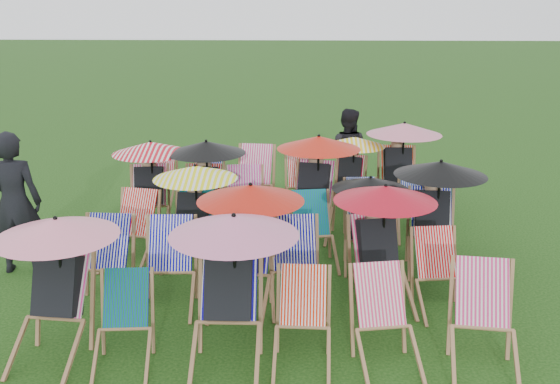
{
  "coord_description": "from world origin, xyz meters",
  "views": [
    {
      "loc": [
        0.38,
        -7.48,
        3.3
      ],
      "look_at": [
        0.06,
        0.38,
        0.9
      ],
      "focal_mm": 40.0,
      "sensor_mm": 36.0,
      "label": 1
    }
  ],
  "objects_px": {
    "deckchair_29": "(400,166)",
    "person_rear": "(347,153)",
    "deckchair_5": "(485,322)",
    "person_left": "(14,203)",
    "deckchair_0": "(53,287)"
  },
  "relations": [
    {
      "from": "deckchair_29",
      "to": "person_rear",
      "type": "height_order",
      "value": "person_rear"
    },
    {
      "from": "person_rear",
      "to": "deckchair_5",
      "type": "bearing_deg",
      "value": 116.16
    },
    {
      "from": "deckchair_29",
      "to": "person_rear",
      "type": "bearing_deg",
      "value": 137.32
    },
    {
      "from": "deckchair_29",
      "to": "person_left",
      "type": "distance_m",
      "value": 5.8
    },
    {
      "from": "deckchair_5",
      "to": "person_left",
      "type": "distance_m",
      "value": 5.67
    },
    {
      "from": "deckchair_0",
      "to": "person_left",
      "type": "relative_size",
      "value": 0.75
    },
    {
      "from": "deckchair_0",
      "to": "person_left",
      "type": "xyz_separation_m",
      "value": [
        -1.24,
        1.95,
        0.19
      ]
    },
    {
      "from": "deckchair_5",
      "to": "person_left",
      "type": "bearing_deg",
      "value": 165.88
    },
    {
      "from": "deckchair_5",
      "to": "person_left",
      "type": "height_order",
      "value": "person_left"
    },
    {
      "from": "deckchair_0",
      "to": "person_rear",
      "type": "xyz_separation_m",
      "value": [
        3.1,
        5.34,
        0.06
      ]
    },
    {
      "from": "deckchair_5",
      "to": "deckchair_29",
      "type": "xyz_separation_m",
      "value": [
        -0.12,
        4.66,
        0.28
      ]
    },
    {
      "from": "deckchair_5",
      "to": "deckchair_29",
      "type": "bearing_deg",
      "value": 98.29
    },
    {
      "from": "deckchair_0",
      "to": "person_rear",
      "type": "distance_m",
      "value": 6.18
    },
    {
      "from": "deckchair_0",
      "to": "deckchair_29",
      "type": "bearing_deg",
      "value": 54.71
    },
    {
      "from": "deckchair_0",
      "to": "person_left",
      "type": "distance_m",
      "value": 2.31
    }
  ]
}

